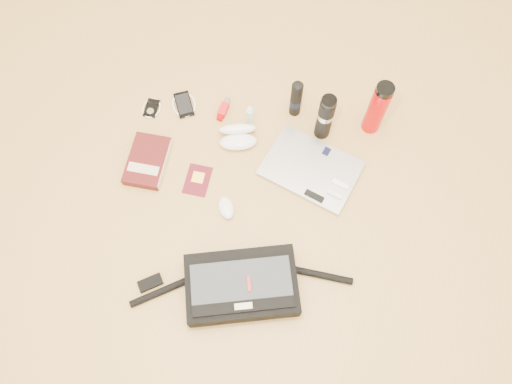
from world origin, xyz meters
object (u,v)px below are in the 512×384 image
thermos_black (325,117)px  laptop (311,169)px  thermos_red (377,108)px  messenger_bag (241,286)px  book (148,161)px

thermos_black → laptop: bearing=-98.7°
laptop → thermos_black: 0.21m
laptop → thermos_black: bearing=102.7°
thermos_black → thermos_red: size_ratio=0.88×
messenger_bag → thermos_red: size_ratio=2.82×
laptop → thermos_black: size_ratio=1.75×
messenger_bag → laptop: messenger_bag is taller
laptop → book: 0.65m
thermos_red → laptop: bearing=-133.6°
book → thermos_red: (0.87, 0.29, 0.12)m
messenger_bag → laptop: (0.21, 0.51, -0.04)m
book → thermos_black: 0.72m
thermos_black → book: bearing=-161.0°
messenger_bag → thermos_red: thermos_red is taller
messenger_bag → book: size_ratio=3.41×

